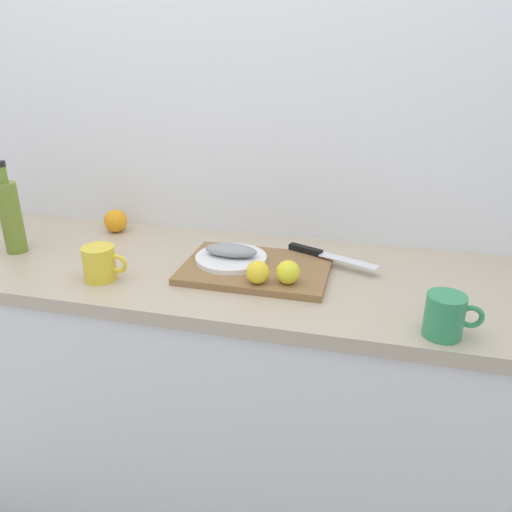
% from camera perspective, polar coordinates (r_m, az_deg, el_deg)
% --- Properties ---
extents(ground_plane, '(12.00, 12.00, 0.00)m').
position_cam_1_polar(ground_plane, '(2.05, -5.36, -24.69)').
color(ground_plane, slate).
extents(back_wall, '(3.20, 0.05, 2.50)m').
position_cam_1_polar(back_wall, '(1.71, -3.26, 14.23)').
color(back_wall, white).
rests_on(back_wall, ground_plane).
extents(kitchen_counter, '(2.00, 0.60, 0.90)m').
position_cam_1_polar(kitchen_counter, '(1.74, -5.92, -14.64)').
color(kitchen_counter, white).
rests_on(kitchen_counter, ground_plane).
extents(cutting_board, '(0.42, 0.29, 0.02)m').
position_cam_1_polar(cutting_board, '(1.45, 0.00, -1.46)').
color(cutting_board, olive).
rests_on(cutting_board, kitchen_counter).
extents(white_plate, '(0.21, 0.21, 0.01)m').
position_cam_1_polar(white_plate, '(1.47, -2.84, -0.27)').
color(white_plate, white).
rests_on(white_plate, cutting_board).
extents(fish_fillet, '(0.16, 0.07, 0.04)m').
position_cam_1_polar(fish_fillet, '(1.46, -2.86, 0.65)').
color(fish_fillet, gray).
rests_on(fish_fillet, white_plate).
extents(chef_knife, '(0.28, 0.14, 0.02)m').
position_cam_1_polar(chef_knife, '(1.51, 7.37, 0.26)').
color(chef_knife, silver).
rests_on(chef_knife, cutting_board).
extents(lemon_0, '(0.06, 0.06, 0.06)m').
position_cam_1_polar(lemon_0, '(1.33, 0.20, -1.84)').
color(lemon_0, yellow).
rests_on(lemon_0, cutting_board).
extents(lemon_1, '(0.06, 0.06, 0.06)m').
position_cam_1_polar(lemon_1, '(1.33, 3.65, -1.84)').
color(lemon_1, yellow).
rests_on(lemon_1, cutting_board).
extents(olive_oil_bottle, '(0.06, 0.06, 0.29)m').
position_cam_1_polar(olive_oil_bottle, '(1.73, -26.05, 4.12)').
color(olive_oil_bottle, olive).
rests_on(olive_oil_bottle, kitchen_counter).
extents(coffee_mug_0, '(0.13, 0.09, 0.10)m').
position_cam_1_polar(coffee_mug_0, '(1.45, -17.26, -0.80)').
color(coffee_mug_0, yellow).
rests_on(coffee_mug_0, kitchen_counter).
extents(coffee_mug_2, '(0.13, 0.09, 0.10)m').
position_cam_1_polar(coffee_mug_2, '(1.20, 20.69, -6.35)').
color(coffee_mug_2, '#338C59').
rests_on(coffee_mug_2, kitchen_counter).
extents(orange_0, '(0.08, 0.08, 0.08)m').
position_cam_1_polar(orange_0, '(1.82, -15.64, 3.86)').
color(orange_0, orange).
rests_on(orange_0, kitchen_counter).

